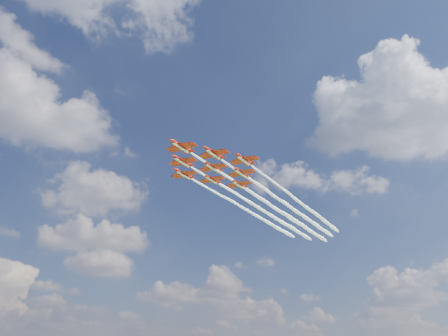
{
  "coord_description": "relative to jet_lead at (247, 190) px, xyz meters",
  "views": [
    {
      "loc": [
        -65.68,
        -134.09,
        25.26
      ],
      "look_at": [
        -1.53,
        1.35,
        90.03
      ],
      "focal_mm": 35.0,
      "sensor_mm": 36.0,
      "label": 1
    }
  ],
  "objects": [
    {
      "name": "jet_lead",
      "position": [
        0.0,
        0.0,
        0.0
      ],
      "size": [
        87.16,
        60.69,
        3.07
      ],
      "rotation": [
        0.0,
        0.0,
        0.6
      ],
      "color": "#B8160A"
    },
    {
      "name": "jet_row2_port",
      "position": [
        12.0,
        0.18,
        0.0
      ],
      "size": [
        87.16,
        60.69,
        3.07
      ],
      "rotation": [
        0.0,
        0.0,
        0.6
      ],
      "color": "#B8160A"
    },
    {
      "name": "jet_row2_starb",
      "position": [
        4.57,
        11.09,
        0.0
      ],
      "size": [
        87.16,
        60.69,
        3.07
      ],
      "rotation": [
        0.0,
        0.0,
        0.6
      ],
      "color": "#B8160A"
    },
    {
      "name": "jet_row3_port",
      "position": [
        23.99,
        0.35,
        0.0
      ],
      "size": [
        87.16,
        60.69,
        3.07
      ],
      "rotation": [
        0.0,
        0.0,
        0.6
      ],
      "color": "#B8160A"
    },
    {
      "name": "jet_row3_centre",
      "position": [
        16.57,
        11.27,
        0.0
      ],
      "size": [
        87.16,
        60.69,
        3.07
      ],
      "rotation": [
        0.0,
        0.0,
        0.6
      ],
      "color": "#B8160A"
    },
    {
      "name": "jet_row3_starb",
      "position": [
        9.14,
        22.18,
        0.0
      ],
      "size": [
        87.16,
        60.69,
        3.07
      ],
      "rotation": [
        0.0,
        0.0,
        0.6
      ],
      "color": "#B8160A"
    },
    {
      "name": "jet_row4_port",
      "position": [
        28.56,
        11.45,
        0.0
      ],
      "size": [
        87.16,
        60.69,
        3.07
      ],
      "rotation": [
        0.0,
        0.0,
        0.6
      ],
      "color": "#B8160A"
    },
    {
      "name": "jet_row4_starb",
      "position": [
        21.14,
        22.36,
        0.0
      ],
      "size": [
        87.16,
        60.69,
        3.07
      ],
      "rotation": [
        0.0,
        0.0,
        0.6
      ],
      "color": "#B8160A"
    },
    {
      "name": "jet_tail",
      "position": [
        33.14,
        22.54,
        0.0
      ],
      "size": [
        87.16,
        60.69,
        3.07
      ],
      "rotation": [
        0.0,
        0.0,
        0.6
      ],
      "color": "#B8160A"
    }
  ]
}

